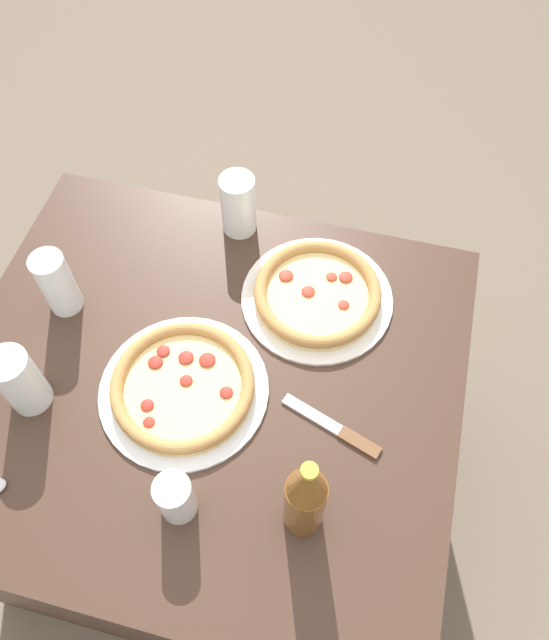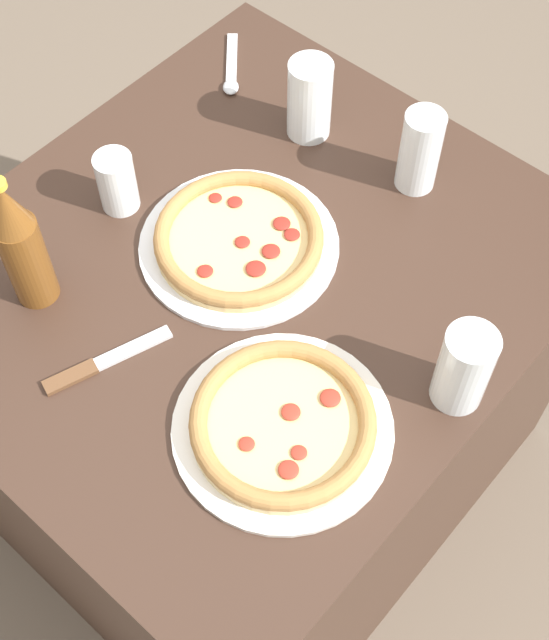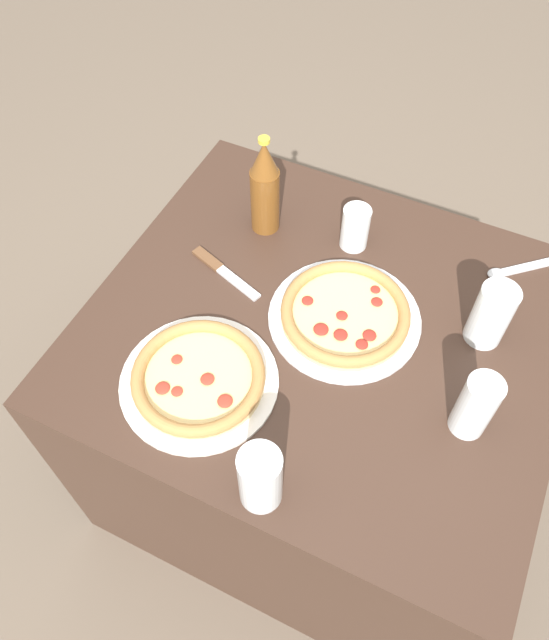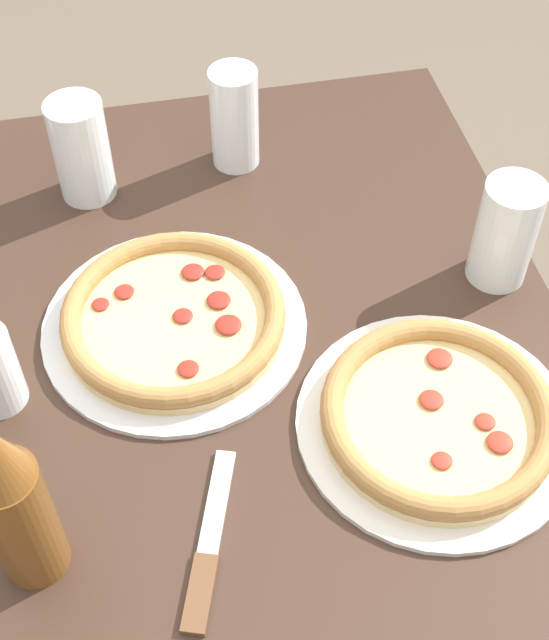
{
  "view_description": "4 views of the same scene",
  "coord_description": "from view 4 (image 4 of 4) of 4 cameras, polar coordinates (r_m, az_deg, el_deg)",
  "views": [
    {
      "loc": [
        -0.27,
        0.5,
        1.87
      ],
      "look_at": [
        -0.11,
        -0.14,
        0.8
      ],
      "focal_mm": 35.0,
      "sensor_mm": 36.0,
      "label": 1
    },
    {
      "loc": [
        -0.62,
        -0.61,
        1.93
      ],
      "look_at": [
        -0.07,
        -0.13,
        0.82
      ],
      "focal_mm": 50.0,
      "sensor_mm": 36.0,
      "label": 2
    },
    {
      "loc": [
        0.24,
        -0.75,
        1.86
      ],
      "look_at": [
        -0.09,
        -0.08,
        0.82
      ],
      "focal_mm": 35.0,
      "sensor_mm": 36.0,
      "label": 3
    },
    {
      "loc": [
        -0.7,
        0.06,
        1.62
      ],
      "look_at": [
        -0.05,
        -0.08,
        0.84
      ],
      "focal_mm": 50.0,
      "sensor_mm": 36.0,
      "label": 4
    }
  ],
  "objects": [
    {
      "name": "glass_water",
      "position": [
        1.32,
        -2.56,
        12.47
      ],
      "size": [
        0.07,
        0.07,
        0.15
      ],
      "color": "white",
      "rests_on": "table"
    },
    {
      "name": "glass_lemonade",
      "position": [
        1.18,
        14.48,
        5.13
      ],
      "size": [
        0.08,
        0.08,
        0.15
      ],
      "color": "white",
      "rests_on": "table"
    },
    {
      "name": "table",
      "position": [
        1.43,
        -3.53,
        -10.91
      ],
      "size": [
        1.02,
        0.91,
        0.75
      ],
      "color": "#3D281E",
      "rests_on": "ground_plane"
    },
    {
      "name": "knife",
      "position": [
        0.96,
        -4.22,
        -14.23
      ],
      "size": [
        0.21,
        0.09,
        0.01
      ],
      "color": "brown",
      "rests_on": "table"
    },
    {
      "name": "ground_plane",
      "position": [
        1.77,
        -2.93,
        -16.89
      ],
      "size": [
        8.0,
        8.0,
        0.0
      ],
      "primitive_type": "plane",
      "color": "#6B5B4C"
    },
    {
      "name": "glass_iced_tea",
      "position": [
        1.29,
        -12.19,
        10.28
      ],
      "size": [
        0.08,
        0.08,
        0.15
      ],
      "color": "white",
      "rests_on": "table"
    },
    {
      "name": "beer_bottle",
      "position": [
        0.88,
        -16.5,
        -11.02
      ],
      "size": [
        0.07,
        0.07,
        0.26
      ],
      "color": "brown",
      "rests_on": "table"
    },
    {
      "name": "pizza_veggie",
      "position": [
        1.12,
        -6.45,
        0.1
      ],
      "size": [
        0.33,
        0.33,
        0.04
      ],
      "color": "silver",
      "rests_on": "table"
    },
    {
      "name": "pizza_margherita",
      "position": [
        1.04,
        10.41,
        -6.11
      ],
      "size": [
        0.33,
        0.33,
        0.04
      ],
      "color": "silver",
      "rests_on": "table"
    }
  ]
}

